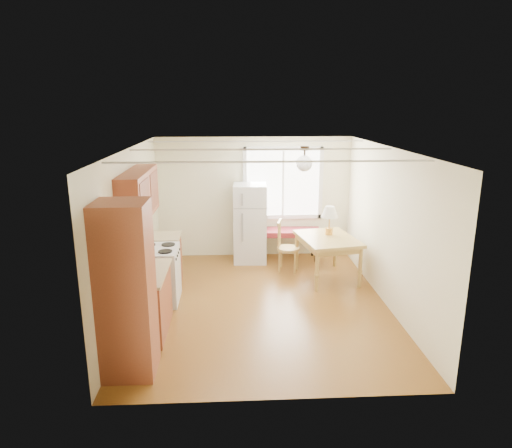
{
  "coord_description": "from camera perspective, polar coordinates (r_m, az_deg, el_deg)",
  "views": [
    {
      "loc": [
        -0.46,
        -6.82,
        3.14
      ],
      "look_at": [
        -0.06,
        0.71,
        1.15
      ],
      "focal_mm": 32.0,
      "sensor_mm": 36.0,
      "label": 1
    }
  ],
  "objects": [
    {
      "name": "chair",
      "position": [
        8.78,
        3.46,
        -2.31
      ],
      "size": [
        0.46,
        0.45,
        0.98
      ],
      "rotation": [
        0.0,
        0.0,
        -0.23
      ],
      "color": "#A68540",
      "rests_on": "ground"
    },
    {
      "name": "dining_table",
      "position": [
        8.44,
        8.91,
        -2.32
      ],
      "size": [
        1.15,
        1.4,
        0.79
      ],
      "rotation": [
        0.0,
        0.0,
        0.17
      ],
      "color": "#A68540",
      "rests_on": "ground"
    },
    {
      "name": "pendant_light",
      "position": [
        7.37,
        6.06,
        7.66
      ],
      "size": [
        0.26,
        0.26,
        0.4
      ],
      "color": "#302115",
      "rests_on": "room_shell"
    },
    {
      "name": "window_unit",
      "position": [
        9.49,
        3.39,
        5.12
      ],
      "size": [
        1.64,
        0.05,
        1.51
      ],
      "color": "white",
      "rests_on": "room_shell"
    },
    {
      "name": "kitchen_run",
      "position": [
        6.72,
        -13.71,
        -5.68
      ],
      "size": [
        0.65,
        3.4,
        2.2
      ],
      "color": "brown",
      "rests_on": "ground"
    },
    {
      "name": "refrigerator",
      "position": [
        9.25,
        -0.75,
        0.12
      ],
      "size": [
        0.69,
        0.7,
        1.6
      ],
      "rotation": [
        0.0,
        0.0,
        -0.04
      ],
      "color": "silver",
      "rests_on": "ground"
    },
    {
      "name": "coffee_maker",
      "position": [
        6.09,
        -14.88,
        -5.88
      ],
      "size": [
        0.22,
        0.27,
        0.39
      ],
      "rotation": [
        0.0,
        0.0,
        -0.12
      ],
      "color": "black",
      "rests_on": "kitchen_run"
    },
    {
      "name": "bench",
      "position": [
        9.39,
        3.83,
        -1.1
      ],
      "size": [
        1.41,
        0.58,
        0.64
      ],
      "rotation": [
        0.0,
        0.0,
        -0.05
      ],
      "color": "maroon",
      "rests_on": "ground"
    },
    {
      "name": "room_shell",
      "position": [
        7.09,
        0.76,
        -0.67
      ],
      "size": [
        4.6,
        5.6,
        2.62
      ],
      "color": "brown",
      "rests_on": "ground"
    },
    {
      "name": "kettle",
      "position": [
        6.84,
        -14.34,
        -4.01
      ],
      "size": [
        0.12,
        0.12,
        0.22
      ],
      "color": "red",
      "rests_on": "kitchen_run"
    },
    {
      "name": "table_lamp",
      "position": [
        8.5,
        9.19,
        1.24
      ],
      "size": [
        0.31,
        0.31,
        0.54
      ],
      "rotation": [
        0.0,
        0.0,
        -0.18
      ],
      "color": "gold",
      "rests_on": "dining_table"
    }
  ]
}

